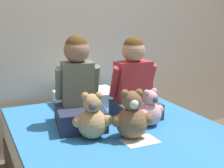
% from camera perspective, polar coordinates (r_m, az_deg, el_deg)
% --- Properties ---
extents(wall_behind_bed, '(8.00, 0.06, 2.50)m').
position_cam_1_polar(wall_behind_bed, '(2.80, -7.22, 13.01)').
color(wall_behind_bed, beige).
rests_on(wall_behind_bed, ground_plane).
extents(child_on_left, '(0.37, 0.43, 0.61)m').
position_cam_1_polar(child_on_left, '(2.11, -6.18, -1.08)').
color(child_on_left, '#282D47').
rests_on(child_on_left, bed).
extents(child_on_right, '(0.35, 0.32, 0.59)m').
position_cam_1_polar(child_on_right, '(2.28, 4.05, 0.28)').
color(child_on_right, '#384251').
rests_on(child_on_right, bed).
extents(teddy_bear_held_by_left_child, '(0.24, 0.18, 0.29)m').
position_cam_1_polar(teddy_bear_held_by_left_child, '(1.91, -3.61, -6.43)').
color(teddy_bear_held_by_left_child, tan).
rests_on(teddy_bear_held_by_left_child, bed).
extents(teddy_bear_held_by_right_child, '(0.21, 0.16, 0.26)m').
position_cam_1_polar(teddy_bear_held_by_right_child, '(2.13, 6.96, -4.76)').
color(teddy_bear_held_by_right_child, '#DBA3B2').
rests_on(teddy_bear_held_by_right_child, bed).
extents(teddy_bear_between_children, '(0.25, 0.20, 0.31)m').
position_cam_1_polar(teddy_bear_between_children, '(1.91, 3.62, -6.20)').
color(teddy_bear_between_children, brown).
rests_on(teddy_bear_between_children, bed).
extents(pillow_at_headboard, '(0.50, 0.33, 0.11)m').
position_cam_1_polar(pillow_at_headboard, '(2.61, -4.60, -2.56)').
color(pillow_at_headboard, silver).
rests_on(pillow_at_headboard, bed).
extents(sign_card, '(0.21, 0.15, 0.00)m').
position_cam_1_polar(sign_card, '(1.91, 5.18, -10.34)').
color(sign_card, white).
rests_on(sign_card, bed).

